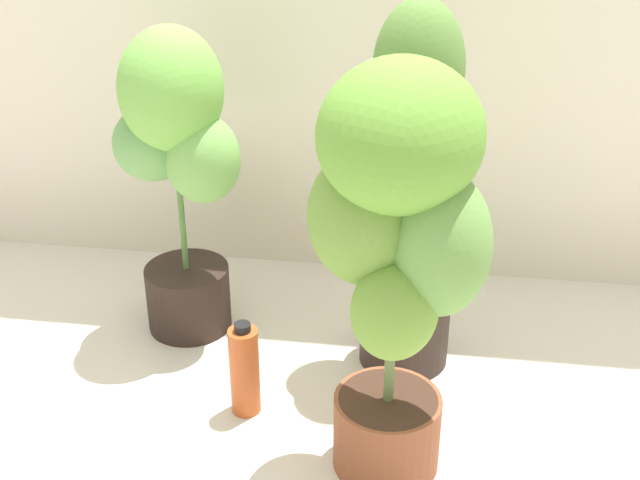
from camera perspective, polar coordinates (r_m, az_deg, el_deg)
ground_plane at (r=2.15m, az=-2.72°, el=-12.62°), size 8.00×8.00×0.00m
potted_plant_front_right at (r=1.70m, az=5.29°, el=0.42°), size 0.45×0.45×0.97m
potted_plant_back_left at (r=2.30m, az=-9.73°, el=5.53°), size 0.41×0.38×0.90m
potted_plant_back_right at (r=2.13m, az=5.75°, el=4.16°), size 0.36×0.31×1.00m
nutrient_bottle at (r=2.13m, az=-5.18°, el=-8.84°), size 0.08×0.08×0.26m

